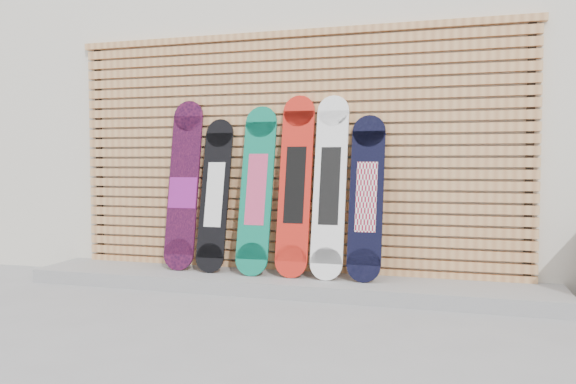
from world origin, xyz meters
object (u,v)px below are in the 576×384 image
snowboard_2 (257,189)px  snowboard_3 (295,185)px  snowboard_0 (184,186)px  snowboard_1 (215,195)px  snowboard_5 (366,197)px  snowboard_4 (330,186)px

snowboard_2 → snowboard_3: bearing=1.5°
snowboard_0 → snowboard_2: bearing=-2.1°
snowboard_1 → snowboard_5: size_ratio=1.00×
snowboard_0 → snowboard_4: (1.39, -0.03, 0.01)m
snowboard_3 → snowboard_1: bearing=179.3°
snowboard_2 → snowboard_5: (0.98, 0.00, -0.05)m
snowboard_3 → snowboard_5: bearing=-0.5°
snowboard_0 → snowboard_4: snowboard_4 is taller
snowboard_2 → snowboard_1: bearing=177.4°
snowboard_1 → snowboard_5: bearing=-0.6°
snowboard_0 → snowboard_5: bearing=-0.8°
snowboard_0 → snowboard_2: (0.73, -0.03, -0.02)m
snowboard_3 → snowboard_4: snowboard_3 is taller
snowboard_0 → snowboard_1: bearing=-1.6°
snowboard_5 → snowboard_3: bearing=179.5°
snowboard_1 → snowboard_5: 1.39m
snowboard_4 → snowboard_0: bearing=179.0°
snowboard_0 → snowboard_3: bearing=-0.9°
snowboard_3 → snowboard_4: size_ratio=1.01×
snowboard_4 → snowboard_1: bearing=179.1°
snowboard_0 → snowboard_2: snowboard_0 is taller
snowboard_5 → snowboard_2: bearing=-179.8°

